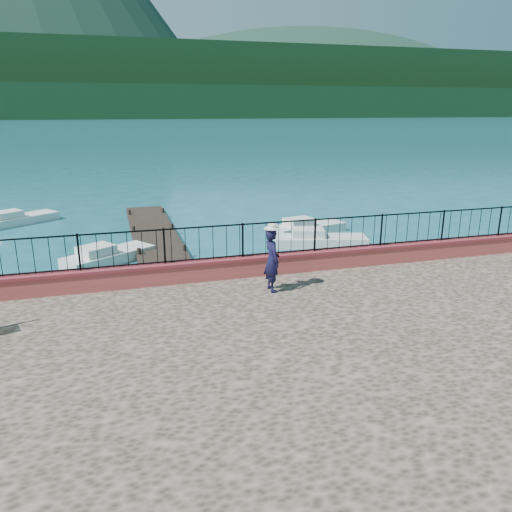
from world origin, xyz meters
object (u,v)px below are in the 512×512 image
boat_0 (109,252)px  boat_3 (18,216)px  boat_1 (321,237)px  boat_2 (308,225)px  person (272,260)px

boat_0 → boat_3: same height
boat_0 → boat_3: 9.48m
boat_1 → boat_3: (-13.51, 8.45, 0.00)m
boat_2 → boat_3: bearing=143.3°
boat_0 → boat_2: (9.39, 2.30, 0.00)m
boat_0 → boat_3: (-4.48, 8.35, 0.00)m
boat_2 → boat_3: (-13.88, 6.05, 0.00)m
boat_1 → boat_3: bearing=163.3°
boat_2 → boat_0: bearing=-179.4°
boat_3 → person: bearing=-97.9°
person → boat_3: 18.49m
boat_2 → boat_3: same height
person → boat_0: bearing=24.8°
boat_1 → boat_2: bearing=96.6°
person → boat_0: 9.09m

